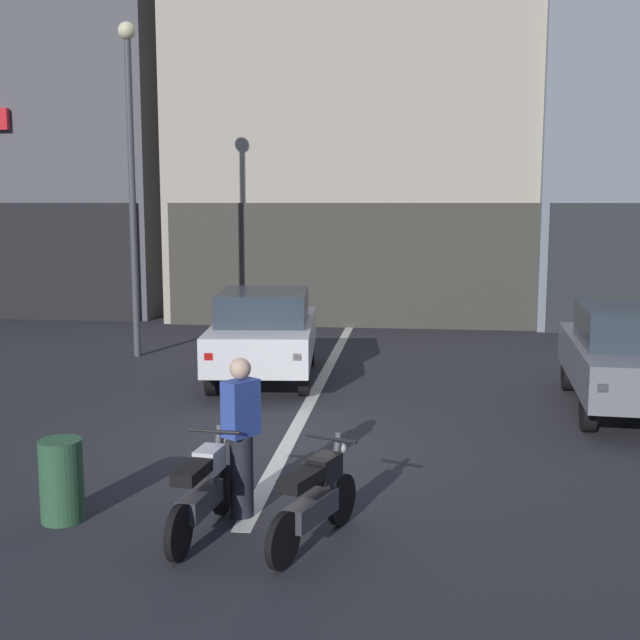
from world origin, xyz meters
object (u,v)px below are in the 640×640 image
at_px(car_grey_parked_kerbside, 631,356).
at_px(motorcycle_white_row_leftmost, 203,490).
at_px(street_lamp, 131,157).
at_px(motorcycle_black_row_left_mid, 315,498).
at_px(trash_bin, 62,480).
at_px(person_by_motorcycles, 241,436).
at_px(car_white_crossing_near, 264,332).

distance_m(car_grey_parked_kerbside, motorcycle_white_row_leftmost, 7.60).
height_order(street_lamp, motorcycle_black_row_left_mid, street_lamp).
distance_m(motorcycle_white_row_leftmost, trash_bin, 1.53).
height_order(car_grey_parked_kerbside, street_lamp, street_lamp).
distance_m(car_grey_parked_kerbside, person_by_motorcycles, 7.03).
bearing_deg(street_lamp, motorcycle_white_row_leftmost, -67.05).
distance_m(motorcycle_black_row_left_mid, trash_bin, 2.65).
bearing_deg(trash_bin, car_white_crossing_near, 83.15).
height_order(motorcycle_white_row_leftmost, motorcycle_black_row_left_mid, same).
xyz_separation_m(street_lamp, motorcycle_black_row_left_mid, (4.89, -9.03, -3.67)).
bearing_deg(person_by_motorcycles, motorcycle_white_row_leftmost, -117.96).
bearing_deg(street_lamp, person_by_motorcycles, -64.25).
bearing_deg(motorcycle_white_row_leftmost, car_white_crossing_near, 95.67).
relative_size(street_lamp, motorcycle_white_row_leftmost, 4.07).
bearing_deg(trash_bin, street_lamp, 104.49).
bearing_deg(trash_bin, motorcycle_black_row_left_mid, -6.18).
distance_m(motorcycle_white_row_leftmost, person_by_motorcycles, 0.71).
relative_size(motorcycle_white_row_leftmost, motorcycle_black_row_left_mid, 1.06).
bearing_deg(motorcycle_black_row_left_mid, street_lamp, 118.46).
bearing_deg(person_by_motorcycles, street_lamp, 115.75).
distance_m(car_white_crossing_near, trash_bin, 6.91).
distance_m(car_grey_parked_kerbside, trash_bin, 8.63).
height_order(car_grey_parked_kerbside, motorcycle_white_row_leftmost, car_grey_parked_kerbside).
distance_m(car_white_crossing_near, street_lamp, 4.86).
bearing_deg(motorcycle_white_row_leftmost, trash_bin, 172.99).
height_order(motorcycle_black_row_left_mid, person_by_motorcycles, person_by_motorcycles).
bearing_deg(car_white_crossing_near, trash_bin, -96.85).
bearing_deg(motorcycle_black_row_left_mid, car_grey_parked_kerbside, 52.32).
relative_size(car_white_crossing_near, person_by_motorcycles, 2.54).
bearing_deg(car_white_crossing_near, person_by_motorcycles, -81.49).
bearing_deg(motorcycle_white_row_leftmost, car_grey_parked_kerbside, 45.20).
bearing_deg(motorcycle_white_row_leftmost, street_lamp, 112.95).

